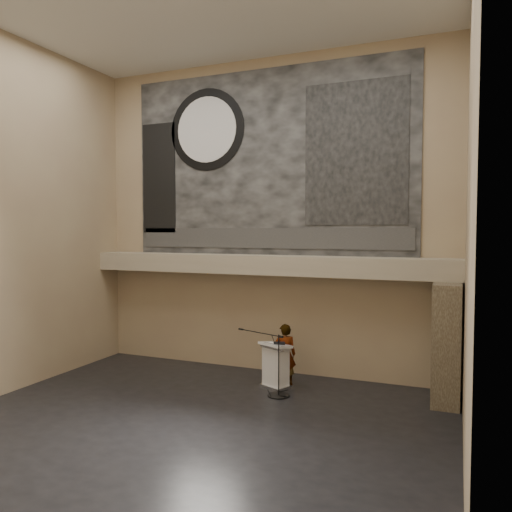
% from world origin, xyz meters
% --- Properties ---
extents(floor, '(10.00, 10.00, 0.00)m').
position_xyz_m(floor, '(0.00, 0.00, 0.00)').
color(floor, black).
rests_on(floor, ground).
extents(wall_back, '(10.00, 0.02, 8.50)m').
position_xyz_m(wall_back, '(0.00, 4.00, 4.25)').
color(wall_back, '#91775C').
rests_on(wall_back, floor).
extents(wall_front, '(10.00, 0.02, 8.50)m').
position_xyz_m(wall_front, '(0.00, -4.00, 4.25)').
color(wall_front, '#91775C').
rests_on(wall_front, floor).
extents(wall_left, '(0.02, 8.00, 8.50)m').
position_xyz_m(wall_left, '(-5.00, 0.00, 4.25)').
color(wall_left, '#91775C').
rests_on(wall_left, floor).
extents(wall_right, '(0.02, 8.00, 8.50)m').
position_xyz_m(wall_right, '(5.00, 0.00, 4.25)').
color(wall_right, '#91775C').
rests_on(wall_right, floor).
extents(soffit, '(10.00, 0.80, 0.50)m').
position_xyz_m(soffit, '(0.00, 3.60, 2.95)').
color(soffit, gray).
rests_on(soffit, wall_back).
extents(sprinkler_left, '(0.04, 0.04, 0.06)m').
position_xyz_m(sprinkler_left, '(-1.60, 3.55, 2.67)').
color(sprinkler_left, '#B2893D').
rests_on(sprinkler_left, soffit).
extents(sprinkler_right, '(0.04, 0.04, 0.06)m').
position_xyz_m(sprinkler_right, '(1.90, 3.55, 2.67)').
color(sprinkler_right, '#B2893D').
rests_on(sprinkler_right, soffit).
extents(banner, '(8.00, 0.05, 5.00)m').
position_xyz_m(banner, '(0.00, 3.97, 5.70)').
color(banner, black).
rests_on(banner, wall_back).
extents(banner_text_strip, '(7.76, 0.02, 0.55)m').
position_xyz_m(banner_text_strip, '(0.00, 3.93, 3.65)').
color(banner_text_strip, '#2B2B2B').
rests_on(banner_text_strip, banner).
extents(banner_clock_rim, '(2.30, 0.02, 2.30)m').
position_xyz_m(banner_clock_rim, '(-1.80, 3.93, 6.70)').
color(banner_clock_rim, black).
rests_on(banner_clock_rim, banner).
extents(banner_clock_face, '(1.84, 0.02, 1.84)m').
position_xyz_m(banner_clock_face, '(-1.80, 3.91, 6.70)').
color(banner_clock_face, silver).
rests_on(banner_clock_face, banner).
extents(banner_building_print, '(2.60, 0.02, 3.60)m').
position_xyz_m(banner_building_print, '(2.40, 3.93, 5.80)').
color(banner_building_print, black).
rests_on(banner_building_print, banner).
extents(banner_brick_print, '(1.10, 0.02, 3.20)m').
position_xyz_m(banner_brick_print, '(-3.40, 3.93, 5.40)').
color(banner_brick_print, black).
rests_on(banner_brick_print, banner).
extents(stone_pier, '(0.60, 1.40, 2.70)m').
position_xyz_m(stone_pier, '(4.65, 3.15, 1.35)').
color(stone_pier, '#45392A').
rests_on(stone_pier, floor).
extents(lectern, '(0.87, 0.76, 1.14)m').
position_xyz_m(lectern, '(0.76, 2.62, 0.55)').
color(lectern, silver).
rests_on(lectern, floor).
extents(binder, '(0.33, 0.31, 0.04)m').
position_xyz_m(binder, '(0.85, 2.61, 1.12)').
color(binder, black).
rests_on(binder, lectern).
extents(papers, '(0.31, 0.35, 0.00)m').
position_xyz_m(papers, '(0.63, 2.58, 1.10)').
color(papers, white).
rests_on(papers, lectern).
extents(speaker_person, '(0.66, 0.56, 1.54)m').
position_xyz_m(speaker_person, '(0.88, 2.94, 0.77)').
color(speaker_person, white).
rests_on(speaker_person, floor).
extents(mic_stand, '(1.48, 0.72, 1.45)m').
position_xyz_m(mic_stand, '(0.98, 2.10, 0.22)').
color(mic_stand, black).
rests_on(mic_stand, floor).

